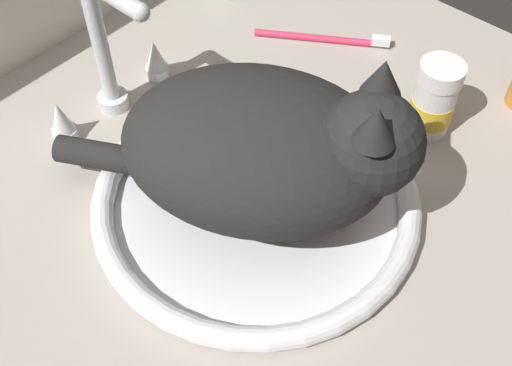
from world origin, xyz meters
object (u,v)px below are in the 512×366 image
at_px(cat, 274,149).
at_px(toothbrush, 325,38).
at_px(faucet, 108,61).
at_px(pill_bottle, 433,101).
at_px(sink_basin, 256,199).

xyz_separation_m(cat, toothbrush, (0.28, 0.14, -0.09)).
relative_size(faucet, pill_bottle, 1.95).
bearing_deg(toothbrush, pill_bottle, -104.63).
xyz_separation_m(pill_bottle, toothbrush, (0.05, 0.20, -0.04)).
bearing_deg(sink_basin, pill_bottle, -18.85).
bearing_deg(cat, faucet, 92.10).
bearing_deg(cat, sink_basin, 118.90).
bearing_deg(pill_bottle, sink_basin, 161.15).
bearing_deg(sink_basin, faucet, 90.00).
distance_m(sink_basin, cat, 0.09).
xyz_separation_m(sink_basin, cat, (0.01, -0.02, 0.09)).
distance_m(faucet, pill_bottle, 0.40).
xyz_separation_m(sink_basin, faucet, (0.00, 0.24, 0.07)).
xyz_separation_m(faucet, pill_bottle, (0.24, -0.32, -0.03)).
bearing_deg(sink_basin, cat, -61.10).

